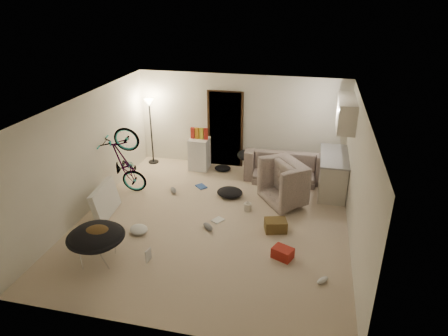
% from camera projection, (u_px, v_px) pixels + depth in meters
% --- Properties ---
extents(floor, '(5.50, 6.00, 0.02)m').
position_uv_depth(floor, '(213.00, 222.00, 8.38)').
color(floor, beige).
rests_on(floor, ground).
extents(ceiling, '(5.50, 6.00, 0.02)m').
position_uv_depth(ceiling, '(211.00, 105.00, 7.35)').
color(ceiling, white).
rests_on(ceiling, wall_back).
extents(wall_back, '(5.50, 0.02, 2.50)m').
position_uv_depth(wall_back, '(241.00, 122.00, 10.54)').
color(wall_back, silver).
rests_on(wall_back, floor).
extents(wall_front, '(5.50, 0.02, 2.50)m').
position_uv_depth(wall_front, '(154.00, 259.00, 5.19)').
color(wall_front, silver).
rests_on(wall_front, floor).
extents(wall_left, '(0.02, 6.00, 2.50)m').
position_uv_depth(wall_left, '(86.00, 155.00, 8.43)').
color(wall_left, silver).
rests_on(wall_left, floor).
extents(wall_right, '(0.02, 6.00, 2.50)m').
position_uv_depth(wall_right, '(358.00, 181.00, 7.30)').
color(wall_right, silver).
rests_on(wall_right, floor).
extents(doorway, '(0.85, 0.10, 2.04)m').
position_uv_depth(doorway, '(225.00, 129.00, 10.68)').
color(doorway, black).
rests_on(doorway, floor).
extents(door_trim, '(0.97, 0.04, 2.10)m').
position_uv_depth(door_trim, '(225.00, 130.00, 10.65)').
color(door_trim, '#332012').
rests_on(door_trim, floor).
extents(floor_lamp, '(0.28, 0.28, 1.81)m').
position_uv_depth(floor_lamp, '(150.00, 118.00, 10.69)').
color(floor_lamp, black).
rests_on(floor_lamp, floor).
extents(kitchen_counter, '(0.60, 1.50, 0.88)m').
position_uv_depth(kitchen_counter, '(332.00, 174.00, 9.48)').
color(kitchen_counter, beige).
rests_on(kitchen_counter, floor).
extents(counter_top, '(0.64, 1.54, 0.04)m').
position_uv_depth(counter_top, '(335.00, 156.00, 9.29)').
color(counter_top, gray).
rests_on(counter_top, kitchen_counter).
extents(kitchen_uppers, '(0.38, 1.40, 0.65)m').
position_uv_depth(kitchen_uppers, '(346.00, 113.00, 8.83)').
color(kitchen_uppers, beige).
rests_on(kitchen_uppers, wall_right).
extents(sofa, '(2.03, 0.86, 0.58)m').
position_uv_depth(sofa, '(284.00, 168.00, 10.18)').
color(sofa, '#394038').
rests_on(sofa, floor).
extents(armchair, '(1.46, 1.49, 0.73)m').
position_uv_depth(armchair, '(297.00, 185.00, 9.09)').
color(armchair, '#394038').
rests_on(armchair, floor).
extents(bicycle, '(1.77, 0.87, 1.00)m').
position_uv_depth(bicycle, '(126.00, 176.00, 9.36)').
color(bicycle, black).
rests_on(bicycle, floor).
extents(book_asset, '(0.28, 0.22, 0.02)m').
position_uv_depth(book_asset, '(146.00, 263.00, 7.08)').
color(book_asset, '#A62419').
rests_on(book_asset, floor).
extents(mini_fridge, '(0.50, 0.50, 0.85)m').
position_uv_depth(mini_fridge, '(199.00, 154.00, 10.68)').
color(mini_fridge, white).
rests_on(mini_fridge, floor).
extents(snack_box_0, '(0.11, 0.08, 0.30)m').
position_uv_depth(snack_box_0, '(193.00, 133.00, 10.48)').
color(snack_box_0, '#A62419').
rests_on(snack_box_0, mini_fridge).
extents(snack_box_1, '(0.11, 0.08, 0.30)m').
position_uv_depth(snack_box_1, '(197.00, 133.00, 10.45)').
color(snack_box_1, orange).
rests_on(snack_box_1, mini_fridge).
extents(snack_box_2, '(0.11, 0.08, 0.30)m').
position_uv_depth(snack_box_2, '(201.00, 134.00, 10.43)').
color(snack_box_2, gold).
rests_on(snack_box_2, mini_fridge).
extents(snack_box_3, '(0.11, 0.09, 0.30)m').
position_uv_depth(snack_box_3, '(206.00, 134.00, 10.40)').
color(snack_box_3, '#A62419').
rests_on(snack_box_3, mini_fridge).
extents(saucer_chair, '(1.01, 1.01, 0.71)m').
position_uv_depth(saucer_chair, '(97.00, 241.00, 6.98)').
color(saucer_chair, silver).
rests_on(saucer_chair, floor).
extents(hoodie, '(0.57, 0.51, 0.22)m').
position_uv_depth(hoodie, '(97.00, 233.00, 6.86)').
color(hoodie, '#51391C').
rests_on(hoodie, saucer_chair).
extents(sofa_drape, '(0.61, 0.52, 0.28)m').
position_uv_depth(sofa_drape, '(248.00, 155.00, 10.27)').
color(sofa_drape, black).
rests_on(sofa_drape, sofa).
extents(tv_box, '(0.35, 1.05, 0.69)m').
position_uv_depth(tv_box, '(105.00, 201.00, 8.49)').
color(tv_box, silver).
rests_on(tv_box, floor).
extents(drink_case_a, '(0.50, 0.41, 0.25)m').
position_uv_depth(drink_case_a, '(276.00, 225.00, 8.00)').
color(drink_case_a, brown).
rests_on(drink_case_a, floor).
extents(drink_case_b, '(0.43, 0.38, 0.20)m').
position_uv_depth(drink_case_b, '(283.00, 253.00, 7.20)').
color(drink_case_b, '#A62419').
rests_on(drink_case_b, floor).
extents(juicer, '(0.17, 0.17, 0.24)m').
position_uv_depth(juicer, '(248.00, 206.00, 8.76)').
color(juicer, beige).
rests_on(juicer, floor).
extents(newspaper, '(0.67, 0.64, 0.01)m').
position_uv_depth(newspaper, '(268.00, 183.00, 10.04)').
color(newspaper, silver).
rests_on(newspaper, floor).
extents(book_blue, '(0.33, 0.33, 0.03)m').
position_uv_depth(book_blue, '(201.00, 186.00, 9.82)').
color(book_blue, '#2C51A1').
rests_on(book_blue, floor).
extents(book_white, '(0.29, 0.30, 0.02)m').
position_uv_depth(book_white, '(218.00, 220.00, 8.39)').
color(book_white, silver).
rests_on(book_white, floor).
extents(shoe_1, '(0.26, 0.32, 0.11)m').
position_uv_depth(shoe_1, '(173.00, 190.00, 9.55)').
color(shoe_1, slate).
rests_on(shoe_1, floor).
extents(shoe_3, '(0.30, 0.30, 0.11)m').
position_uv_depth(shoe_3, '(208.00, 227.00, 8.08)').
color(shoe_3, slate).
rests_on(shoe_3, floor).
extents(shoe_4, '(0.24, 0.25, 0.09)m').
position_uv_depth(shoe_4, '(323.00, 280.00, 6.61)').
color(shoe_4, white).
rests_on(shoe_4, floor).
extents(clothes_lump_a, '(0.62, 0.53, 0.19)m').
position_uv_depth(clothes_lump_a, '(230.00, 192.00, 9.36)').
color(clothes_lump_a, black).
rests_on(clothes_lump_a, floor).
extents(clothes_lump_b, '(0.46, 0.41, 0.13)m').
position_uv_depth(clothes_lump_b, '(223.00, 168.00, 10.70)').
color(clothes_lump_b, black).
rests_on(clothes_lump_b, floor).
extents(clothes_lump_c, '(0.53, 0.53, 0.13)m').
position_uv_depth(clothes_lump_c, '(139.00, 229.00, 7.98)').
color(clothes_lump_c, silver).
rests_on(clothes_lump_c, floor).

